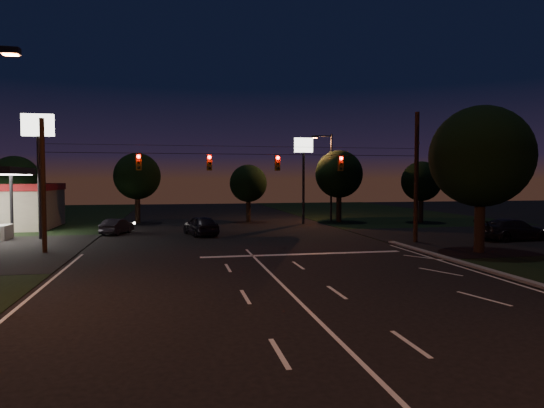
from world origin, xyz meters
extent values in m
plane|color=black|center=(0.00, 0.00, 0.00)|extent=(140.00, 140.00, 0.00)
cube|color=black|center=(20.00, 16.00, 0.00)|extent=(20.00, 16.00, 0.02)
cube|color=silver|center=(0.00, -6.00, 0.01)|extent=(0.14, 40.00, 0.01)
cube|color=silver|center=(3.00, 11.50, 0.01)|extent=(12.00, 0.50, 0.01)
cylinder|color=black|center=(12.00, 15.00, 0.00)|extent=(0.30, 0.30, 9.00)
cylinder|color=black|center=(-12.00, 15.00, 0.00)|extent=(0.28, 0.28, 8.00)
cylinder|color=black|center=(0.00, 15.00, 6.00)|extent=(24.00, 0.03, 0.03)
cylinder|color=black|center=(0.00, 15.00, 6.50)|extent=(24.00, 0.02, 0.02)
cube|color=#3F3307|center=(-6.50, 15.00, 5.45)|extent=(0.32, 0.26, 1.00)
sphere|color=#FF0705|center=(-6.50, 14.84, 5.78)|extent=(0.22, 0.22, 0.22)
sphere|color=black|center=(-6.50, 14.84, 5.45)|extent=(0.20, 0.20, 0.20)
sphere|color=black|center=(-6.50, 14.84, 5.12)|extent=(0.20, 0.20, 0.20)
cube|color=#3F3307|center=(-2.20, 15.00, 5.45)|extent=(0.32, 0.26, 1.00)
sphere|color=#FF0705|center=(-2.20, 14.84, 5.78)|extent=(0.22, 0.22, 0.22)
sphere|color=black|center=(-2.20, 14.84, 5.45)|extent=(0.20, 0.20, 0.20)
sphere|color=black|center=(-2.20, 14.84, 5.12)|extent=(0.20, 0.20, 0.20)
cube|color=#3F3307|center=(2.20, 15.00, 5.45)|extent=(0.32, 0.26, 1.00)
sphere|color=#FF0705|center=(2.20, 14.84, 5.78)|extent=(0.22, 0.22, 0.22)
sphere|color=black|center=(2.20, 14.84, 5.45)|extent=(0.20, 0.20, 0.20)
sphere|color=black|center=(2.20, 14.84, 5.12)|extent=(0.20, 0.20, 0.20)
cube|color=#3F3307|center=(6.50, 15.00, 5.45)|extent=(0.32, 0.26, 1.00)
sphere|color=#FF0705|center=(6.50, 14.84, 5.78)|extent=(0.22, 0.22, 0.22)
sphere|color=black|center=(6.50, 14.84, 5.45)|extent=(0.20, 0.20, 0.20)
sphere|color=black|center=(6.50, 14.84, 5.12)|extent=(0.20, 0.20, 0.20)
cube|color=gray|center=(-16.50, 22.00, 0.55)|extent=(0.80, 2.00, 1.10)
cylinder|color=black|center=(-16.50, 24.00, 2.40)|extent=(0.24, 0.24, 4.80)
cylinder|color=black|center=(-14.00, 22.00, 3.75)|extent=(0.24, 0.24, 7.50)
cube|color=white|center=(-14.00, 22.00, 8.30)|extent=(2.20, 0.30, 1.60)
cylinder|color=black|center=(8.00, 30.00, 3.50)|extent=(0.24, 0.24, 7.00)
cube|color=white|center=(8.00, 30.00, 7.70)|extent=(1.80, 0.30, 1.40)
cube|color=black|center=(-9.70, 2.00, 8.70)|extent=(0.60, 0.35, 0.22)
cube|color=orange|center=(-9.70, 2.00, 8.58)|extent=(0.45, 0.25, 0.04)
cylinder|color=black|center=(11.50, 32.00, 4.50)|extent=(0.20, 0.20, 9.00)
cylinder|color=black|center=(10.60, 32.00, 8.80)|extent=(1.80, 0.12, 0.12)
cube|color=black|center=(9.70, 32.00, 8.70)|extent=(0.60, 0.35, 0.22)
cube|color=orange|center=(9.70, 32.00, 8.58)|extent=(0.45, 0.25, 0.04)
cylinder|color=black|center=(13.50, 10.00, 2.00)|extent=(0.60, 0.60, 4.00)
sphere|color=black|center=(13.50, 10.00, 5.76)|extent=(6.00, 6.00, 6.00)
sphere|color=black|center=(14.10, 10.45, 5.58)|extent=(4.50, 4.50, 4.50)
sphere|color=black|center=(12.90, 10.30, 5.62)|extent=(4.20, 4.20, 4.20)
cylinder|color=black|center=(-18.00, 30.00, 1.50)|extent=(0.49, 0.49, 3.00)
sphere|color=black|center=(-18.00, 30.00, 4.32)|extent=(4.20, 4.20, 4.20)
sphere|color=black|center=(-17.58, 30.32, 4.19)|extent=(3.15, 3.15, 3.15)
sphere|color=black|center=(-18.42, 30.21, 4.23)|extent=(2.94, 2.94, 2.94)
cylinder|color=black|center=(-8.00, 34.00, 1.62)|extent=(0.52, 0.52, 3.25)
sphere|color=black|center=(-8.00, 34.00, 4.68)|extent=(4.60, 4.60, 4.60)
sphere|color=black|center=(-7.54, 34.34, 4.54)|extent=(3.45, 3.45, 3.45)
sphere|color=black|center=(-8.46, 34.23, 4.58)|extent=(3.22, 3.22, 3.22)
cylinder|color=black|center=(3.00, 33.00, 1.38)|extent=(0.47, 0.47, 2.75)
sphere|color=black|center=(3.00, 33.00, 3.96)|extent=(3.80, 3.80, 3.80)
sphere|color=black|center=(3.38, 33.28, 3.85)|extent=(2.85, 2.85, 2.85)
sphere|color=black|center=(2.62, 33.19, 3.87)|extent=(2.66, 2.66, 2.66)
cylinder|color=black|center=(12.00, 31.00, 1.70)|extent=(0.53, 0.53, 3.40)
sphere|color=black|center=(12.00, 31.00, 4.90)|extent=(4.80, 4.80, 4.80)
sphere|color=black|center=(12.48, 31.36, 4.75)|extent=(3.60, 3.60, 3.60)
sphere|color=black|center=(11.52, 31.24, 4.79)|extent=(3.36, 3.36, 3.36)
cylinder|color=black|center=(20.00, 29.00, 1.45)|extent=(0.48, 0.48, 2.90)
sphere|color=black|center=(20.00, 29.00, 4.18)|extent=(4.00, 4.00, 4.00)
sphere|color=black|center=(20.40, 29.30, 4.06)|extent=(3.00, 3.00, 3.00)
sphere|color=black|center=(19.60, 29.20, 4.09)|extent=(2.80, 2.80, 2.80)
imported|color=black|center=(-2.38, 22.33, 0.78)|extent=(2.90, 4.88, 1.56)
imported|color=black|center=(-8.92, 24.52, 0.62)|extent=(2.42, 3.97, 1.23)
imported|color=black|center=(19.40, 14.60, 0.78)|extent=(5.50, 2.56, 1.55)
camera|label=1|loc=(-4.37, -15.81, 4.43)|focal=32.00mm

